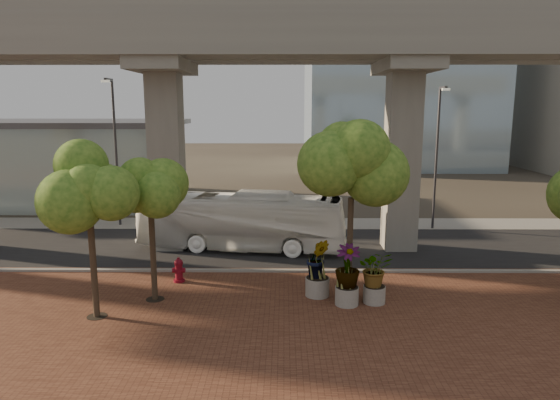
{
  "coord_description": "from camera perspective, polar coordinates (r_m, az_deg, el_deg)",
  "views": [
    {
      "loc": [
        -0.0,
        -23.38,
        7.31
      ],
      "look_at": [
        -0.2,
        0.5,
        2.86
      ],
      "focal_mm": 32.0,
      "sensor_mm": 36.0,
      "label": 1
    }
  ],
  "objects": [
    {
      "name": "transit_viaduct",
      "position": [
        25.38,
        0.49,
        10.49
      ],
      "size": [
        72.0,
        5.6,
        12.4
      ],
      "color": "gray",
      "rests_on": "ground"
    },
    {
      "name": "street_tree_far_west",
      "position": [
        17.91,
        -21.13,
        1.71
      ],
      "size": [
        3.25,
        3.25,
        6.23
      ],
      "color": "#4E3D2C",
      "rests_on": "ground"
    },
    {
      "name": "streetlamp_east",
      "position": [
        31.01,
        17.56,
        5.65
      ],
      "size": [
        0.42,
        1.22,
        8.45
      ],
      "color": "#323137",
      "rests_on": "ground"
    },
    {
      "name": "station_pavilion",
      "position": [
        44.36,
        -26.4,
        4.16
      ],
      "size": [
        23.0,
        13.0,
        6.3
      ],
      "color": "#A5BBBD",
      "rests_on": "ground"
    },
    {
      "name": "transit_bus",
      "position": [
        25.88,
        -4.39,
        -2.48
      ],
      "size": [
        10.96,
        4.2,
        2.98
      ],
      "primitive_type": "imported",
      "rotation": [
        0.0,
        0.0,
        1.41
      ],
      "color": "white",
      "rests_on": "ground"
    },
    {
      "name": "brick_plaza",
      "position": [
        17.02,
        0.45,
        -14.78
      ],
      "size": [
        70.0,
        13.0,
        0.06
      ],
      "primitive_type": "cube",
      "color": "brown",
      "rests_on": "ground"
    },
    {
      "name": "asphalt_road",
      "position": [
        26.41,
        0.46,
        -5.48
      ],
      "size": [
        90.0,
        8.0,
        0.04
      ],
      "primitive_type": "cube",
      "color": "black",
      "rests_on": "ground"
    },
    {
      "name": "planter_front",
      "position": [
        19.11,
        10.81,
        -7.98
      ],
      "size": [
        1.85,
        1.85,
        2.04
      ],
      "color": "#A7A397",
      "rests_on": "ground"
    },
    {
      "name": "street_tree_near_west",
      "position": [
        18.98,
        -14.64,
        0.96
      ],
      "size": [
        3.34,
        3.34,
        5.74
      ],
      "color": "#4E3D2C",
      "rests_on": "ground"
    },
    {
      "name": "ground",
      "position": [
        24.5,
        0.46,
        -6.81
      ],
      "size": [
        160.0,
        160.0,
        0.0
      ],
      "primitive_type": "plane",
      "color": "#352F27",
      "rests_on": "ground"
    },
    {
      "name": "far_sidewalk",
      "position": [
        31.73,
        0.46,
        -2.72
      ],
      "size": [
        90.0,
        3.0,
        0.06
      ],
      "primitive_type": "cube",
      "color": "gray",
      "rests_on": "ground"
    },
    {
      "name": "planter_right",
      "position": [
        18.72,
        7.72,
        -7.8
      ],
      "size": [
        2.15,
        2.15,
        2.29
      ],
      "color": "gray",
      "rests_on": "ground"
    },
    {
      "name": "fire_hydrant",
      "position": [
        21.62,
        -11.49,
        -7.86
      ],
      "size": [
        0.53,
        0.47,
        1.05
      ],
      "color": "maroon",
      "rests_on": "ground"
    },
    {
      "name": "planter_left",
      "position": [
        19.46,
        4.33,
        -7.01
      ],
      "size": [
        2.08,
        2.08,
        2.29
      ],
      "color": "gray",
      "rests_on": "ground"
    },
    {
      "name": "curb_strip",
      "position": [
        22.57,
        0.46,
        -8.14
      ],
      "size": [
        70.0,
        0.25,
        0.16
      ],
      "primitive_type": "cube",
      "color": "gray",
      "rests_on": "ground"
    },
    {
      "name": "street_tree_near_east",
      "position": [
        18.62,
        8.21,
        3.55
      ],
      "size": [
        3.77,
        3.77,
        6.76
      ],
      "color": "#4E3D2C",
      "rests_on": "ground"
    },
    {
      "name": "streetlamp_west",
      "position": [
        32.07,
        -18.36,
        6.27
      ],
      "size": [
        0.44,
        1.3,
        8.94
      ],
      "color": "#303035",
      "rests_on": "ground"
    }
  ]
}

